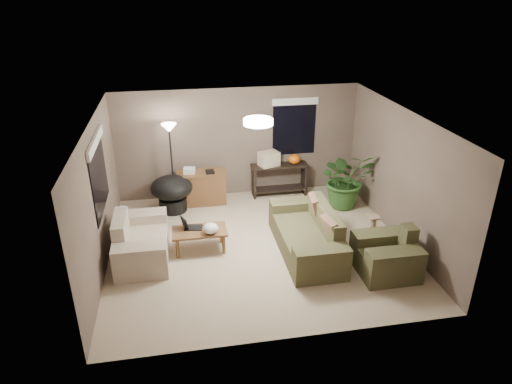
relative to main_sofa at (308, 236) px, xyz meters
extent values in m
plane|color=tan|center=(-0.89, 0.29, -0.29)|extent=(5.50, 5.50, 0.00)
plane|color=white|center=(-0.89, 0.29, 2.21)|extent=(5.50, 5.50, 0.00)
plane|color=#6C5A50|center=(-0.89, 2.79, 0.96)|extent=(5.50, 0.00, 5.50)
plane|color=#6C5A50|center=(-0.89, -2.21, 0.96)|extent=(5.50, 0.00, 5.50)
plane|color=#6C5A50|center=(-3.64, 0.29, 0.96)|extent=(0.00, 5.00, 5.00)
plane|color=#6C5A50|center=(1.86, 0.29, 0.96)|extent=(0.00, 5.00, 5.00)
cube|color=#4D4B2E|center=(-0.04, 0.00, -0.08)|extent=(0.95, 1.48, 0.42)
cube|color=brown|center=(0.32, 0.00, 0.34)|extent=(0.22, 1.48, 0.43)
cube|color=#4B492D|center=(-0.04, -0.92, 0.01)|extent=(0.95, 0.36, 0.60)
cube|color=#47462B|center=(-0.04, 0.92, 0.01)|extent=(0.95, 0.36, 0.60)
cube|color=#8C7251|center=(0.26, -0.45, 0.36)|extent=(0.30, 0.48, 0.47)
cube|color=#8C7251|center=(0.26, 0.45, 0.36)|extent=(0.27, 0.47, 0.47)
cube|color=beige|center=(-3.02, 0.31, -0.08)|extent=(0.90, 0.88, 0.42)
cube|color=beige|center=(-3.36, 0.31, 0.34)|extent=(0.22, 0.88, 0.43)
cube|color=beige|center=(-3.02, -0.31, 0.01)|extent=(0.90, 0.36, 0.60)
cube|color=beige|center=(-3.02, 0.93, 0.01)|extent=(0.90, 0.36, 0.60)
cube|color=#47462A|center=(1.12, -0.89, -0.08)|extent=(0.95, 0.28, 0.42)
cube|color=#46462A|center=(1.48, -0.89, 0.34)|extent=(0.22, 0.28, 0.43)
cube|color=#454429|center=(1.12, -1.21, 0.01)|extent=(0.95, 0.36, 0.60)
cube|color=#4D4C2E|center=(1.12, -0.57, 0.01)|extent=(0.95, 0.36, 0.60)
cube|color=brown|center=(-1.98, 0.37, 0.11)|extent=(1.00, 0.55, 0.04)
cylinder|color=brown|center=(-2.40, 0.17, -0.10)|extent=(0.06, 0.06, 0.38)
cylinder|color=brown|center=(-1.56, 0.17, -0.10)|extent=(0.06, 0.06, 0.38)
cylinder|color=brown|center=(-2.40, 0.57, -0.10)|extent=(0.06, 0.06, 0.38)
cylinder|color=brown|center=(-1.56, 0.57, -0.10)|extent=(0.06, 0.06, 0.38)
cube|color=black|center=(-2.08, 0.47, 0.13)|extent=(0.36, 0.28, 0.02)
cube|color=black|center=(-2.24, 0.47, 0.25)|extent=(0.15, 0.24, 0.22)
ellipsoid|color=white|center=(-1.78, 0.22, 0.22)|extent=(0.32, 0.30, 0.20)
cube|color=brown|center=(-1.80, 2.37, 0.06)|extent=(1.05, 0.45, 0.71)
cube|color=brown|center=(-1.80, 2.37, 0.44)|extent=(1.10, 0.50, 0.04)
cube|color=silver|center=(-2.05, 2.37, 0.52)|extent=(0.28, 0.23, 0.12)
cube|color=black|center=(-1.60, 2.32, 0.48)|extent=(0.19, 0.23, 0.04)
cube|color=black|center=(0.02, 2.52, 0.44)|extent=(1.30, 0.40, 0.04)
cube|color=black|center=(-0.58, 2.52, 0.06)|extent=(0.05, 0.38, 0.71)
cube|color=black|center=(0.62, 2.52, 0.06)|extent=(0.05, 0.38, 0.71)
cube|color=black|center=(0.02, 2.52, -0.14)|extent=(1.25, 0.36, 0.03)
ellipsoid|color=orange|center=(0.37, 2.52, 0.57)|extent=(0.31, 0.31, 0.23)
cube|color=beige|center=(-0.23, 2.52, 0.62)|extent=(0.51, 0.44, 0.32)
cylinder|color=black|center=(-2.45, 2.11, -0.14)|extent=(0.60, 0.60, 0.30)
ellipsoid|color=black|center=(-2.45, 2.11, 0.26)|extent=(1.14, 1.14, 0.50)
cylinder|color=black|center=(-2.41, 2.29, -0.28)|extent=(0.28, 0.28, 0.02)
cylinder|color=black|center=(-2.41, 2.29, 0.61)|extent=(0.04, 0.04, 1.78)
cone|color=white|center=(-2.41, 2.29, 1.53)|extent=(0.32, 0.32, 0.18)
cylinder|color=white|center=(-0.89, 0.29, 2.15)|extent=(0.50, 0.50, 0.10)
imported|color=#2D5923|center=(1.33, 1.67, 0.21)|extent=(1.18, 1.31, 1.02)
cube|color=tan|center=(1.34, 0.18, -0.28)|extent=(0.32, 0.32, 0.03)
cylinder|color=tan|center=(1.34, 0.18, -0.04)|extent=(0.12, 0.12, 0.44)
cube|color=tan|center=(1.34, 0.18, 0.19)|extent=(0.22, 0.22, 0.03)
cube|color=black|center=(-3.63, 0.59, 1.26)|extent=(0.01, 1.50, 1.30)
cube|color=white|center=(-3.61, 0.59, 1.86)|extent=(0.05, 1.56, 0.16)
cube|color=black|center=(0.41, 2.78, 1.26)|extent=(1.00, 0.01, 1.30)
cube|color=white|center=(0.41, 2.76, 1.86)|extent=(1.06, 0.05, 0.16)
camera|label=1|loc=(-2.24, -7.03, 4.27)|focal=32.00mm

